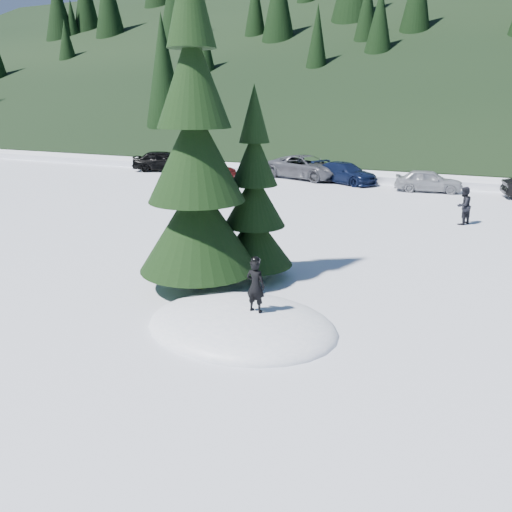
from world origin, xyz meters
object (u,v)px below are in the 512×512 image
at_px(car_1, 205,170).
at_px(car_4, 428,181).
at_px(adult_0, 463,206).
at_px(spruce_short, 254,206).
at_px(spruce_tall, 196,166).
at_px(child_skier, 255,286).
at_px(car_2, 306,167).
at_px(car_0, 164,161).
at_px(car_3, 345,173).

relative_size(car_1, car_4, 1.15).
bearing_deg(car_1, adult_0, -99.03).
bearing_deg(spruce_short, spruce_tall, -125.54).
bearing_deg(child_skier, car_4, -90.10).
xyz_separation_m(car_1, car_2, (5.56, 3.66, 0.07)).
distance_m(car_0, car_3, 13.51).
xyz_separation_m(adult_0, car_2, (-10.26, 9.33, -0.02)).
xyz_separation_m(car_1, car_4, (13.51, 1.94, -0.07)).
relative_size(spruce_short, car_0, 1.20).
xyz_separation_m(car_2, car_4, (7.95, -1.72, -0.14)).
bearing_deg(spruce_short, car_2, 105.53).
relative_size(spruce_tall, car_4, 2.34).
xyz_separation_m(spruce_tall, spruce_short, (1.00, 1.40, -1.22)).
bearing_deg(car_1, spruce_tall, -138.81).
xyz_separation_m(car_0, car_2, (10.67, 0.93, 0.00)).
distance_m(car_0, car_2, 10.71).
distance_m(car_0, car_4, 18.64).
bearing_deg(car_2, spruce_tall, -150.17).
bearing_deg(car_0, car_1, -138.95).
height_order(car_1, car_4, car_1).
xyz_separation_m(spruce_short, car_3, (-2.43, 18.18, -1.46)).
relative_size(car_1, car_2, 0.77).
distance_m(spruce_tall, car_3, 19.82).
bearing_deg(spruce_tall, car_4, 78.77).
relative_size(spruce_short, child_skier, 4.49).
distance_m(spruce_short, car_4, 17.47).
xyz_separation_m(child_skier, car_0, (-17.51, 21.24, -0.32)).
relative_size(child_skier, car_4, 0.33).
bearing_deg(spruce_short, adult_0, 62.47).
bearing_deg(car_3, car_1, 133.15).
bearing_deg(spruce_short, child_skier, -64.07).
relative_size(spruce_tall, adult_0, 5.47).
height_order(spruce_short, car_0, spruce_short).
relative_size(spruce_short, adult_0, 3.41).
relative_size(car_3, car_4, 1.21).
xyz_separation_m(spruce_tall, child_skier, (2.58, -1.84, -2.24)).
bearing_deg(car_0, car_2, -105.90).
bearing_deg(adult_0, car_0, -83.67).
height_order(spruce_tall, adult_0, spruce_tall).
relative_size(spruce_short, car_2, 0.98).
bearing_deg(car_2, spruce_short, -146.47).
height_order(adult_0, car_1, adult_0).
height_order(car_0, car_1, car_0).
bearing_deg(spruce_tall, adult_0, 61.37).
xyz_separation_m(spruce_tall, car_2, (-4.26, 20.32, -2.56)).
distance_m(car_1, car_3, 8.89).
bearing_deg(car_4, adult_0, -171.46).
bearing_deg(car_0, child_skier, -161.35).
distance_m(spruce_tall, adult_0, 12.78).
bearing_deg(car_2, child_skier, -144.87).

